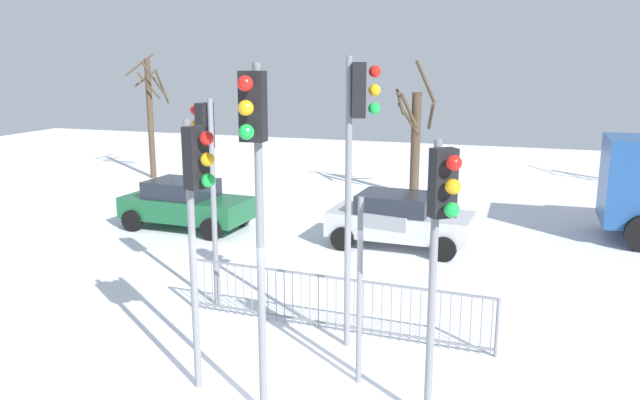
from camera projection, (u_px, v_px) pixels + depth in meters
name	position (u px, v px, depth m)	size (l,w,h in m)	color
ground_plane	(287.00, 389.00, 9.96)	(60.00, 60.00, 0.00)	white
traffic_light_foreground_left	(357.00, 140.00, 10.66)	(0.56, 0.36, 5.07)	slate
traffic_light_rear_right	(441.00, 222.00, 8.35)	(0.45, 0.48, 4.01)	slate
traffic_light_foreground_right	(206.00, 156.00, 12.75)	(0.55, 0.37, 4.27)	slate
traffic_light_mid_right	(197.00, 196.00, 9.28)	(0.54, 0.38, 4.19)	slate
traffic_light_mid_left	(255.00, 167.00, 8.38)	(0.33, 0.57, 4.97)	slate
direction_sign_post	(363.00, 282.00, 9.78)	(0.78, 0.22, 3.01)	slate
pedestrian_guard_railing	(332.00, 303.00, 11.99)	(6.09, 0.38, 1.07)	slate
car_green_near	(185.00, 204.00, 19.19)	(3.88, 2.09, 1.47)	#195933
car_silver_trailing	(399.00, 219.00, 17.31)	(3.87, 2.05, 1.47)	#B2B5BA
bare_tree_left	(150.00, 113.00, 26.94)	(1.70, 1.68, 5.25)	#473828
bare_tree_right	(415.00, 137.00, 23.48)	(1.61, 1.58, 4.97)	#473828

